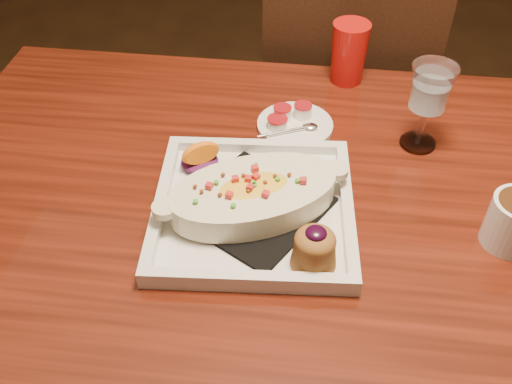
# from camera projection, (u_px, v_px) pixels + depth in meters

# --- Properties ---
(table) EXTENTS (1.50, 0.90, 0.75)m
(table) POSITION_uv_depth(u_px,v_px,m) (343.00, 253.00, 0.99)
(table) COLOR maroon
(table) RESTS_ON floor
(chair_far) EXTENTS (0.42, 0.42, 0.93)m
(chair_far) POSITION_uv_depth(u_px,v_px,m) (341.00, 111.00, 1.54)
(chair_far) COLOR black
(chair_far) RESTS_ON floor
(plate) EXTENTS (0.34, 0.34, 0.08)m
(plate) POSITION_uv_depth(u_px,v_px,m) (256.00, 203.00, 0.90)
(plate) COLOR silver
(plate) RESTS_ON table
(goblet) EXTENTS (0.08, 0.08, 0.16)m
(goblet) POSITION_uv_depth(u_px,v_px,m) (430.00, 93.00, 0.97)
(goblet) COLOR silver
(goblet) RESTS_ON table
(saucer) EXTENTS (0.14, 0.14, 0.10)m
(saucer) POSITION_uv_depth(u_px,v_px,m) (294.00, 123.00, 1.08)
(saucer) COLOR silver
(saucer) RESTS_ON table
(creamer_loose) EXTENTS (0.04, 0.04, 0.03)m
(creamer_loose) POSITION_uv_depth(u_px,v_px,m) (277.00, 125.00, 1.07)
(creamer_loose) COLOR white
(creamer_loose) RESTS_ON table
(red_tumbler) EXTENTS (0.08, 0.08, 0.13)m
(red_tumbler) POSITION_uv_depth(u_px,v_px,m) (349.00, 53.00, 1.17)
(red_tumbler) COLOR red
(red_tumbler) RESTS_ON table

